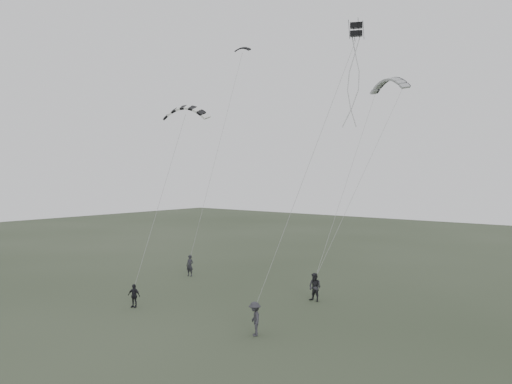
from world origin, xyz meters
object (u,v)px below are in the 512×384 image
Objects in this scene: flyer_center at (134,296)px; flyer_left at (190,266)px; flyer_right at (315,287)px; kite_dark_small at (242,48)px; kite_pale_large at (389,79)px; flyer_far at (255,319)px; kite_box at (356,30)px; kite_striped at (186,107)px.

flyer_left is at bearing 97.97° from flyer_center.
flyer_left is 10.17m from flyer_center.
flyer_center is at bearing -130.18° from flyer_right.
kite_dark_small is at bearing 49.78° from flyer_left.
kite_pale_large reaches higher than flyer_left.
kite_dark_small reaches higher than kite_pale_large.
flyer_far is at bearing -76.69° from flyer_right.
flyer_center is at bearing 173.33° from kite_box.
flyer_center is at bearing -102.18° from kite_pale_large.
flyer_right is 1.06× the size of flyer_far.
kite_box is at bearing -44.69° from kite_dark_small.
flyer_left is 13.95m from kite_striped.
kite_striped reaches higher than flyer_left.
kite_dark_small is 17.92m from kite_box.
flyer_left is at bearing -169.01° from flyer_far.
flyer_far is at bearing -43.95° from flyer_left.
kite_box is (15.40, -8.62, -3.12)m from kite_dark_small.
flyer_right is 8.26m from flyer_far.
kite_pale_large reaches higher than flyer_right.
kite_striped is at bearing 73.29° from flyer_center.
kite_striped reaches higher than flyer_center.
flyer_far reaches higher than flyer_left.
flyer_right reaches higher than flyer_far.
flyer_left is 19.33m from kite_dark_small.
kite_striped is at bearing -92.26° from kite_dark_small.
kite_pale_large is at bearing 22.62° from kite_striped.
flyer_center is at bearing -96.53° from kite_dark_small.
flyer_far is at bearing -14.94° from flyer_center.
kite_dark_small is at bearing 175.13° from flyer_far.
flyer_far is 16.41m from kite_striped.
kite_dark_small reaches higher than kite_striped.
flyer_right is 21.94m from kite_dark_small.
flyer_right is at bearing 28.21° from flyer_center.
kite_box is (3.37, -11.99, 0.51)m from kite_pale_large.
flyer_right reaches higher than flyer_left.
kite_striped is (-9.76, 4.27, 12.48)m from flyer_far.
flyer_left is at bearing -133.57° from kite_pale_large.
flyer_right is 0.56× the size of kite_pale_large.
flyer_center is 0.45× the size of kite_striped.
flyer_right is (12.75, -0.59, 0.07)m from flyer_left.
kite_box reaches higher than kite_pale_large.
flyer_far is 1.27× the size of kite_dark_small.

